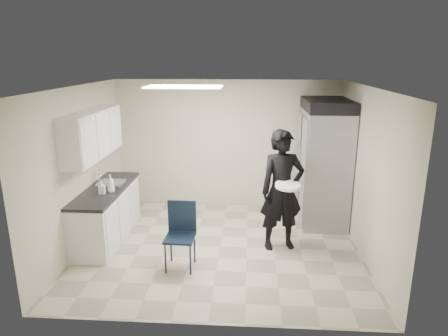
# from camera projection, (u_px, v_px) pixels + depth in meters

# --- Properties ---
(floor) EXTENTS (4.50, 4.50, 0.00)m
(floor) POSITION_uv_depth(u_px,v_px,m) (220.00, 247.00, 6.60)
(floor) COLOR #B0A38A
(floor) RESTS_ON ground
(ceiling) EXTENTS (4.50, 4.50, 0.00)m
(ceiling) POSITION_uv_depth(u_px,v_px,m) (220.00, 87.00, 5.90)
(ceiling) COLOR silver
(ceiling) RESTS_ON back_wall
(back_wall) EXTENTS (4.50, 0.00, 4.50)m
(back_wall) POSITION_uv_depth(u_px,v_px,m) (227.00, 144.00, 8.17)
(back_wall) COLOR #BFB79D
(back_wall) RESTS_ON floor
(left_wall) EXTENTS (0.00, 4.00, 4.00)m
(left_wall) POSITION_uv_depth(u_px,v_px,m) (80.00, 169.00, 6.39)
(left_wall) COLOR #BFB79D
(left_wall) RESTS_ON floor
(right_wall) EXTENTS (0.00, 4.00, 4.00)m
(right_wall) POSITION_uv_depth(u_px,v_px,m) (366.00, 174.00, 6.11)
(right_wall) COLOR #BFB79D
(right_wall) RESTS_ON floor
(ceiling_panel) EXTENTS (1.20, 0.60, 0.02)m
(ceiling_panel) POSITION_uv_depth(u_px,v_px,m) (184.00, 87.00, 6.33)
(ceiling_panel) COLOR white
(ceiling_panel) RESTS_ON ceiling
(lower_counter) EXTENTS (0.60, 1.90, 0.86)m
(lower_counter) POSITION_uv_depth(u_px,v_px,m) (107.00, 215.00, 6.80)
(lower_counter) COLOR silver
(lower_counter) RESTS_ON floor
(countertop) EXTENTS (0.64, 1.95, 0.05)m
(countertop) POSITION_uv_depth(u_px,v_px,m) (105.00, 190.00, 6.67)
(countertop) COLOR black
(countertop) RESTS_ON lower_counter
(sink) EXTENTS (0.42, 0.40, 0.14)m
(sink) POSITION_uv_depth(u_px,v_px,m) (111.00, 186.00, 6.92)
(sink) COLOR gray
(sink) RESTS_ON countertop
(faucet) EXTENTS (0.02, 0.02, 0.24)m
(faucet) POSITION_uv_depth(u_px,v_px,m) (99.00, 177.00, 6.89)
(faucet) COLOR silver
(faucet) RESTS_ON countertop
(upper_cabinets) EXTENTS (0.35, 1.80, 0.75)m
(upper_cabinets) POSITION_uv_depth(u_px,v_px,m) (93.00, 134.00, 6.43)
(upper_cabinets) COLOR silver
(upper_cabinets) RESTS_ON left_wall
(towel_dispenser) EXTENTS (0.22, 0.30, 0.35)m
(towel_dispenser) POSITION_uv_depth(u_px,v_px,m) (113.00, 133.00, 7.59)
(towel_dispenser) COLOR black
(towel_dispenser) RESTS_ON left_wall
(notice_sticker_left) EXTENTS (0.00, 0.12, 0.07)m
(notice_sticker_left) POSITION_uv_depth(u_px,v_px,m) (83.00, 172.00, 6.50)
(notice_sticker_left) COLOR yellow
(notice_sticker_left) RESTS_ON left_wall
(notice_sticker_right) EXTENTS (0.00, 0.12, 0.07)m
(notice_sticker_right) POSITION_uv_depth(u_px,v_px,m) (88.00, 171.00, 6.71)
(notice_sticker_right) COLOR yellow
(notice_sticker_right) RESTS_ON left_wall
(commercial_fridge) EXTENTS (0.80, 1.35, 2.10)m
(commercial_fridge) POSITION_uv_depth(u_px,v_px,m) (323.00, 167.00, 7.42)
(commercial_fridge) COLOR gray
(commercial_fridge) RESTS_ON floor
(fridge_compressor) EXTENTS (0.80, 1.35, 0.20)m
(fridge_compressor) POSITION_uv_depth(u_px,v_px,m) (327.00, 105.00, 7.11)
(fridge_compressor) COLOR black
(fridge_compressor) RESTS_ON commercial_fridge
(folding_chair) EXTENTS (0.44, 0.44, 0.96)m
(folding_chair) POSITION_uv_depth(u_px,v_px,m) (180.00, 238.00, 5.82)
(folding_chair) COLOR black
(folding_chair) RESTS_ON floor
(man_tuxedo) EXTENTS (0.82, 0.65, 1.96)m
(man_tuxedo) POSITION_uv_depth(u_px,v_px,m) (282.00, 191.00, 6.34)
(man_tuxedo) COLOR black
(man_tuxedo) RESTS_ON floor
(bucket_lid) EXTENTS (0.48, 0.48, 0.05)m
(bucket_lid) POSITION_uv_depth(u_px,v_px,m) (288.00, 186.00, 6.06)
(bucket_lid) COLOR white
(bucket_lid) RESTS_ON man_tuxedo
(soap_bottle_a) EXTENTS (0.14, 0.14, 0.29)m
(soap_bottle_a) POSITION_uv_depth(u_px,v_px,m) (111.00, 184.00, 6.44)
(soap_bottle_a) COLOR white
(soap_bottle_a) RESTS_ON countertop
(soap_bottle_b) EXTENTS (0.11, 0.11, 0.21)m
(soap_bottle_b) POSITION_uv_depth(u_px,v_px,m) (102.00, 188.00, 6.37)
(soap_bottle_b) COLOR #A9ABB5
(soap_bottle_b) RESTS_ON countertop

